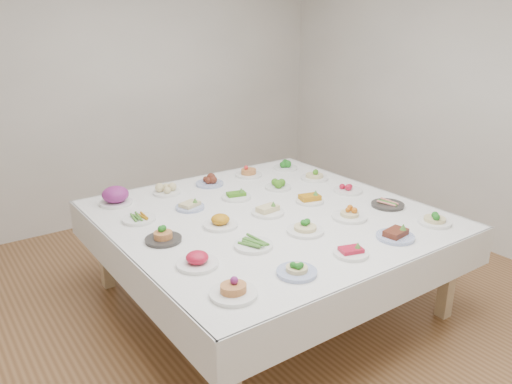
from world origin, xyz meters
TOP-DOWN VIEW (x-y plane):
  - room_envelope at (0.00, 0.00)m, footprint 5.02×5.02m
  - display_table at (0.19, 0.11)m, footprint 2.30×2.30m
  - dish_0 at (-0.67, -0.74)m, footprint 0.26×0.26m
  - dish_1 at (-0.24, -0.76)m, footprint 0.23×0.23m
  - dish_2 at (0.19, -0.76)m, footprint 0.22×0.22m
  - dish_3 at (0.61, -0.76)m, footprint 0.25×0.25m
  - dish_4 at (1.05, -0.75)m, footprint 0.23×0.23m
  - dish_5 at (-0.66, -0.33)m, footprint 0.25×0.25m
  - dish_6 at (-0.24, -0.31)m, footprint 0.26×0.25m
  - dish_7 at (0.19, -0.33)m, footprint 0.25×0.25m
  - dish_8 at (0.62, -0.32)m, footprint 0.26×0.26m
  - dish_9 at (1.05, -0.32)m, footprint 0.25×0.25m
  - dish_10 at (-0.67, 0.11)m, footprint 0.24×0.24m
  - dish_11 at (-0.24, 0.10)m, footprint 0.24×0.24m
  - dish_12 at (0.18, 0.10)m, footprint 0.24×0.24m
  - dish_13 at (0.61, 0.10)m, footprint 0.22×0.22m
  - dish_14 at (1.04, 0.11)m, footprint 0.24×0.24m
  - dish_15 at (-0.66, 0.54)m, footprint 0.24×0.24m
  - dish_16 at (-0.24, 0.54)m, footprint 0.22×0.22m
  - dish_17 at (0.18, 0.53)m, footprint 0.24×0.24m
  - dish_18 at (0.62, 0.53)m, footprint 0.22×0.22m
  - dish_19 at (1.05, 0.54)m, footprint 0.25×0.25m
  - dish_20 at (-0.67, 0.97)m, footprint 0.26×0.26m
  - dish_21 at (-0.24, 0.96)m, footprint 0.23×0.23m
  - dish_22 at (0.18, 0.96)m, footprint 0.24×0.24m
  - dish_23 at (0.61, 0.98)m, footprint 0.25×0.25m
  - dish_24 at (1.04, 0.96)m, footprint 0.23×0.23m

SIDE VIEW (x-z plane):
  - display_table at x=0.19m, z-range 0.31..1.06m
  - dish_15 at x=-0.66m, z-range 0.75..0.80m
  - dish_9 at x=1.05m, z-range 0.74..0.80m
  - dish_6 at x=-0.24m, z-range 0.75..0.81m
  - dish_2 at x=0.19m, z-range 0.74..0.83m
  - dish_16 at x=-0.24m, z-range 0.74..0.83m
  - dish_17 at x=0.18m, z-range 0.74..0.84m
  - dish_14 at x=1.04m, z-range 0.74..0.84m
  - dish_12 at x=0.18m, z-range 0.74..0.84m
  - dish_24 at x=1.04m, z-range 0.74..0.84m
  - dish_13 at x=0.61m, z-range 0.74..0.84m
  - dish_18 at x=0.62m, z-range 0.74..0.84m
  - dish_1 at x=-0.24m, z-range 0.74..0.85m
  - dish_3 at x=0.61m, z-range 0.74..0.86m
  - dish_22 at x=0.18m, z-range 0.75..0.85m
  - dish_21 at x=-0.24m, z-range 0.75..0.85m
  - dish_11 at x=-0.24m, z-range 0.74..0.87m
  - dish_10 at x=-0.67m, z-range 0.74..0.87m
  - dish_23 at x=0.61m, z-range 0.74..0.87m
  - dish_5 at x=-0.66m, z-range 0.74..0.87m
  - dish_0 at x=-0.67m, z-range 0.74..0.88m
  - dish_4 at x=1.05m, z-range 0.75..0.88m
  - dish_19 at x=1.05m, z-range 0.75..0.88m
  - dish_8 at x=0.62m, z-range 0.75..0.88m
  - dish_7 at x=0.19m, z-range 0.75..0.89m
  - dish_20 at x=-0.67m, z-range 0.75..0.91m
  - room_envelope at x=0.00m, z-range 0.43..3.24m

